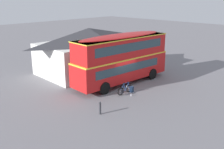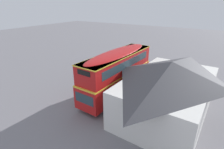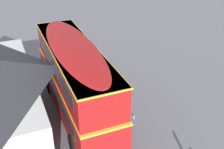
# 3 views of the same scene
# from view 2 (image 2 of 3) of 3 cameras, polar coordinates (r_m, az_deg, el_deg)

# --- Properties ---
(ground_plane) EXTENTS (120.00, 120.00, 0.00)m
(ground_plane) POSITION_cam_2_polar(r_m,az_deg,el_deg) (20.44, 1.44, -4.91)
(ground_plane) COLOR slate
(double_decker_bus) EXTENTS (10.55, 3.12, 4.79)m
(double_decker_bus) POSITION_cam_2_polar(r_m,az_deg,el_deg) (18.52, 1.84, 1.08)
(double_decker_bus) COLOR black
(double_decker_bus) RESTS_ON ground
(touring_bicycle) EXTENTS (1.77, 0.46, 1.03)m
(touring_bicycle) POSITION_cam_2_polar(r_m,az_deg,el_deg) (22.09, -0.58, -1.66)
(touring_bicycle) COLOR black
(touring_bicycle) RESTS_ON ground
(backpack_on_ground) EXTENTS (0.31, 0.32, 0.55)m
(backpack_on_ground) POSITION_cam_2_polar(r_m,az_deg,el_deg) (21.59, -2.02, -2.52)
(backpack_on_ground) COLOR #2D4C7A
(backpack_on_ground) RESTS_ON ground
(water_bottle_clear_plastic) EXTENTS (0.07, 0.07, 0.23)m
(water_bottle_clear_plastic) POSITION_cam_2_polar(r_m,az_deg,el_deg) (22.55, -2.19, -1.90)
(water_bottle_clear_plastic) COLOR silver
(water_bottle_clear_plastic) RESTS_ON ground
(pub_building) EXTENTS (11.32, 7.33, 4.83)m
(pub_building) POSITION_cam_2_polar(r_m,az_deg,el_deg) (16.18, 17.91, -4.02)
(pub_building) COLOR silver
(pub_building) RESTS_ON ground
(kerb_bollard) EXTENTS (0.16, 0.16, 0.97)m
(kerb_bollard) POSITION_cam_2_polar(r_m,az_deg,el_deg) (26.19, 1.68, 2.56)
(kerb_bollard) COLOR #333338
(kerb_bollard) RESTS_ON ground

